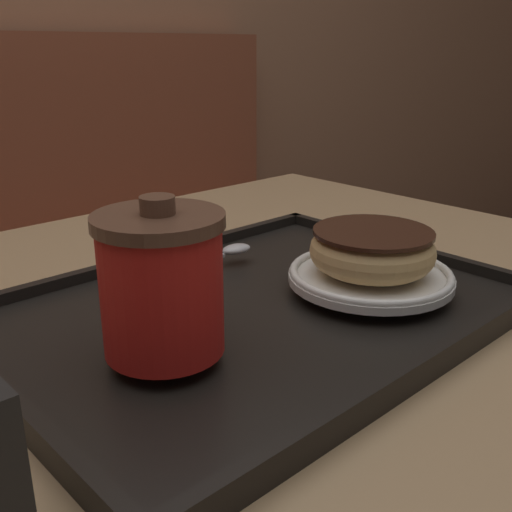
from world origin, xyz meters
name	(u,v)px	position (x,y,z in m)	size (l,w,h in m)	color
booth_bench	(71,330)	(0.22, 0.87, 0.32)	(1.44, 0.44, 1.00)	brown
cafe_table	(235,453)	(0.00, 0.00, 0.56)	(1.09, 0.89, 0.72)	tan
serving_tray	(256,311)	(0.02, -0.01, 0.73)	(0.49, 0.36, 0.02)	black
coffee_cup_front	(162,283)	(-0.11, -0.04, 0.80)	(0.10, 0.10, 0.12)	red
plate_with_chocolate_donut	(370,275)	(0.13, -0.07, 0.75)	(0.17, 0.17, 0.01)	white
donut_chocolate_glazed	(372,249)	(0.13, -0.07, 0.78)	(0.12, 0.12, 0.04)	#DBB270
spoon	(223,253)	(0.07, 0.09, 0.75)	(0.14, 0.04, 0.01)	silver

